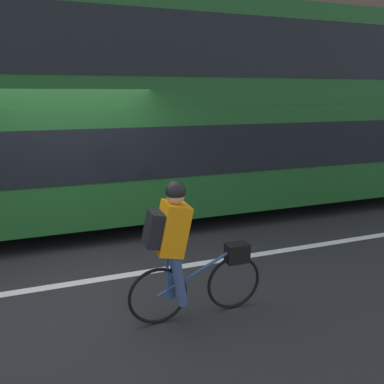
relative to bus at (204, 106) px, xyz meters
The scene contains 6 objects.
ground_plane 4.12m from the bus, 138.81° to the right, with size 80.00×80.00×0.00m, color #232326.
road_center_line 4.15m from the bus, 138.06° to the right, with size 50.00×0.14×0.01m, color silver.
sidewalk_curb 4.95m from the bus, 125.96° to the left, with size 60.00×1.94×0.15m.
building_facade 5.65m from the bus, 118.99° to the left, with size 60.00×0.30×7.59m.
bus is the anchor object (origin of this frame).
cyclist_on_bike 4.15m from the bus, 114.34° to the right, with size 1.56×0.32×1.58m.
Camera 1 is at (-0.13, -4.80, 2.44)m, focal length 35.00 mm.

